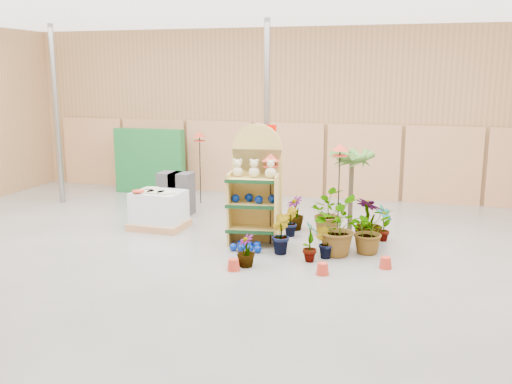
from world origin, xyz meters
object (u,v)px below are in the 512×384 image
display_shelf (256,190)px  pallet_stack (159,210)px  bird_table_front (271,161)px  potted_plant_2 (335,227)px

display_shelf → pallet_stack: size_ratio=1.98×
display_shelf → bird_table_front: bearing=-7.7°
display_shelf → pallet_stack: 2.45m
pallet_stack → potted_plant_2: potted_plant_2 is taller
display_shelf → bird_table_front: display_shelf is taller
display_shelf → bird_table_front: 0.66m
pallet_stack → potted_plant_2: 4.02m
pallet_stack → bird_table_front: bearing=-7.6°
bird_table_front → potted_plant_2: bird_table_front is taller
bird_table_front → display_shelf: bearing=179.9°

